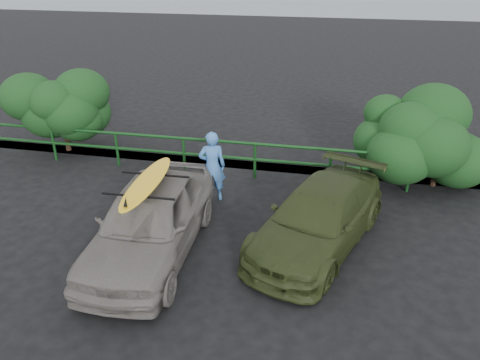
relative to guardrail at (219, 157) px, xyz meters
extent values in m
plane|color=black|center=(0.00, -5.00, -0.52)|extent=(80.00, 80.00, 0.00)
imported|color=slate|center=(-0.44, -3.88, 0.24)|extent=(1.90, 4.52, 1.53)
imported|color=#2E3A19|center=(2.85, -2.88, 0.11)|extent=(3.16, 4.68, 1.26)
imported|color=#447ECD|center=(0.19, -1.40, 0.37)|extent=(0.74, 0.58, 1.79)
ellipsoid|color=yellow|center=(-0.44, -3.88, 1.09)|extent=(0.56, 2.45, 0.07)
camera|label=1|loc=(2.95, -11.39, 5.09)|focal=35.00mm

